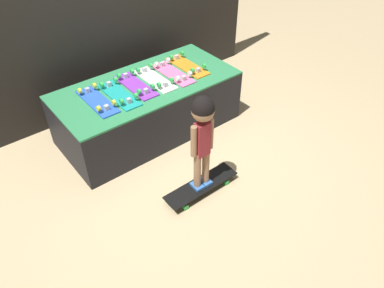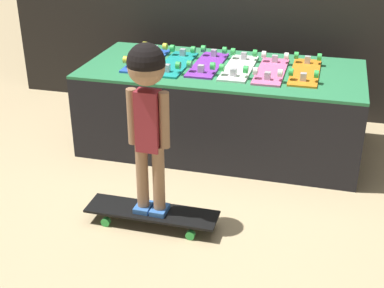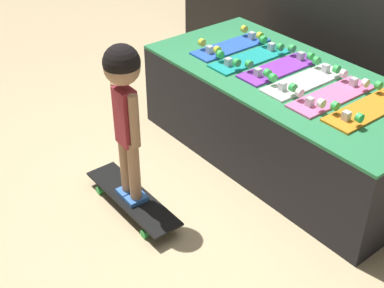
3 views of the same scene
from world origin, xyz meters
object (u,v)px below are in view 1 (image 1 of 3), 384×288
Objects in this scene: skateboard_white_on_rack at (155,79)px; skateboard_pink_on_rack at (173,73)px; skateboard_purple_on_rack at (136,85)px; child at (202,127)px; skateboard_blue_on_rack at (97,100)px; skateboard_teal_on_rack at (119,94)px; skateboard_on_floor at (201,186)px; skateboard_orange_on_rack at (187,65)px.

skateboard_white_on_rack is 1.00× the size of skateboard_pink_on_rack.
skateboard_purple_on_rack is 0.46m from skateboard_pink_on_rack.
child is (-0.05, -1.15, 0.15)m from skateboard_purple_on_rack.
skateboard_blue_on_rack is 1.00× the size of skateboard_teal_on_rack.
skateboard_purple_on_rack is at bearing 1.83° from skateboard_blue_on_rack.
skateboard_blue_on_rack is at bearing 179.75° from skateboard_white_on_rack.
skateboard_pink_on_rack is at bearing -4.20° from skateboard_purple_on_rack.
skateboard_teal_on_rack is at bearing 99.24° from skateboard_on_floor.
skateboard_teal_on_rack is 1.00× the size of skateboard_purple_on_rack.
skateboard_teal_on_rack is 0.92m from skateboard_orange_on_rack.
skateboard_purple_on_rack is at bearing 175.80° from skateboard_pink_on_rack.
skateboard_white_on_rack is 1.30m from skateboard_on_floor.
skateboard_teal_on_rack is 0.46m from skateboard_white_on_rack.
skateboard_white_on_rack is 1.18m from child.
skateboard_teal_on_rack reaches higher than skateboard_on_floor.
skateboard_on_floor is 0.78× the size of child.
skateboard_blue_on_rack is 1.00× the size of skateboard_purple_on_rack.
child reaches higher than skateboard_on_floor.
skateboard_on_floor is at bearing -122.60° from skateboard_orange_on_rack.
skateboard_purple_on_rack is at bearing 11.19° from skateboard_teal_on_rack.
skateboard_pink_on_rack is at bearing 0.98° from skateboard_teal_on_rack.
skateboard_teal_on_rack and skateboard_pink_on_rack have the same top height.
skateboard_pink_on_rack is at bearing -4.01° from skateboard_white_on_rack.
skateboard_purple_on_rack is 0.69m from skateboard_orange_on_rack.
skateboard_orange_on_rack is (1.15, 0.02, 0.00)m from skateboard_blue_on_rack.
skateboard_teal_on_rack is at bearing -168.81° from skateboard_purple_on_rack.
skateboard_orange_on_rack is at bearing 9.24° from skateboard_pink_on_rack.
skateboard_orange_on_rack is (0.23, 0.04, 0.00)m from skateboard_pink_on_rack.
skateboard_blue_on_rack is at bearing 172.36° from skateboard_teal_on_rack.
skateboard_pink_on_rack is (0.23, -0.02, 0.00)m from skateboard_white_on_rack.
skateboard_blue_on_rack is 1.22m from child.
skateboard_orange_on_rack is 0.79× the size of skateboard_on_floor.
skateboard_on_floor is at bearing -114.49° from skateboard_pink_on_rack.
child reaches higher than skateboard_white_on_rack.
child is at bearing -103.85° from skateboard_white_on_rack.
skateboard_teal_on_rack is 0.62× the size of child.
skateboard_blue_on_rack and skateboard_orange_on_rack have the same top height.
skateboard_teal_on_rack is at bearing -176.94° from skateboard_orange_on_rack.
skateboard_teal_on_rack and skateboard_purple_on_rack have the same top height.
skateboard_orange_on_rack is at bearing 0.31° from skateboard_purple_on_rack.
skateboard_white_on_rack is 0.79× the size of skateboard_on_floor.
skateboard_purple_on_rack is 1.00× the size of skateboard_white_on_rack.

